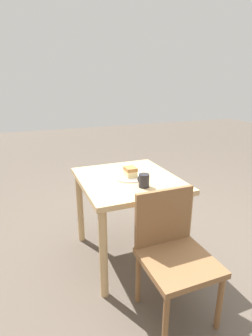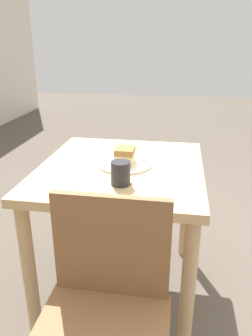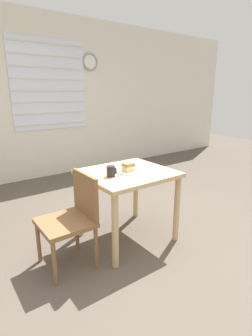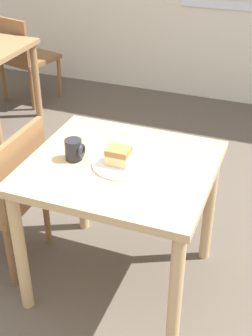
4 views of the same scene
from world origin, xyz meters
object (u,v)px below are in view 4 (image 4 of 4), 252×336
(dining_table_near, at_px, (121,185))
(chair_far_opposite, at_px, (24,55))
(chair_near_window, at_px, (4,192))
(plate, at_px, (121,165))
(coffee_mug, at_px, (74,150))
(cake_slice, at_px, (119,156))

(dining_table_near, bearing_deg, chair_far_opposite, 132.01)
(dining_table_near, height_order, chair_near_window, chair_near_window)
(plate, height_order, coffee_mug, coffee_mug)
(chair_near_window, relative_size, chair_far_opposite, 1.00)
(dining_table_near, height_order, cake_slice, cake_slice)
(chair_near_window, xyz_separation_m, coffee_mug, (0.43, 0.02, 0.33))
(coffee_mug, bearing_deg, chair_far_opposite, 127.68)
(chair_far_opposite, distance_m, coffee_mug, 2.49)
(chair_near_window, bearing_deg, plate, 93.35)
(chair_far_opposite, distance_m, cake_slice, 2.61)
(chair_far_opposite, height_order, coffee_mug, coffee_mug)
(chair_near_window, relative_size, coffee_mug, 8.14)
(dining_table_near, bearing_deg, chair_near_window, -175.15)
(plate, distance_m, cake_slice, 0.05)
(cake_slice, height_order, coffee_mug, coffee_mug)
(dining_table_near, relative_size, chair_near_window, 1.04)
(dining_table_near, xyz_separation_m, chair_near_window, (-0.64, -0.05, -0.16))
(chair_far_opposite, xyz_separation_m, plate, (1.73, -1.93, 0.29))
(cake_slice, bearing_deg, chair_far_opposite, 131.70)
(chair_near_window, xyz_separation_m, chair_far_opposite, (-1.08, 1.97, 0.00))
(dining_table_near, distance_m, cake_slice, 0.17)
(chair_far_opposite, relative_size, coffee_mug, 8.14)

